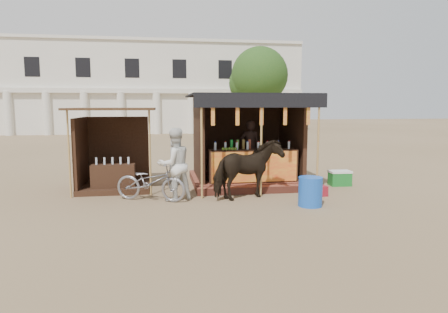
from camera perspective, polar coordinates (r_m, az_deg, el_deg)
name	(u,v)px	position (r m, az deg, el deg)	size (l,w,h in m)	color
ground	(235,213)	(9.26, 1.55, -8.02)	(120.00, 120.00, 0.00)	#846B4C
main_stall	(247,151)	(12.51, 3.32, 0.78)	(3.60, 3.61, 2.78)	brown
secondary_stall	(109,160)	(12.22, -16.07, -0.49)	(2.40, 2.40, 2.38)	#372014
cow	(248,170)	(10.43, 3.42, -1.88)	(0.85, 1.86, 1.57)	black
motorbike	(151,182)	(10.45, -10.43, -3.57)	(0.66, 1.89, 0.99)	gray
bystander	(174,165)	(10.31, -7.09, -1.15)	(0.91, 0.71, 1.88)	silver
blue_barrel	(310,192)	(9.99, 12.23, -4.92)	(0.58, 0.58, 0.72)	blue
red_crate	(318,190)	(11.26, 13.30, -4.73)	(0.39, 0.42, 0.27)	maroon
cooler	(340,178)	(12.79, 16.21, -2.97)	(0.66, 0.47, 0.46)	#186F25
background_building	(157,89)	(38.76, -9.58, 9.45)	(26.00, 7.45, 8.18)	silver
tree	(257,77)	(31.88, 4.70, 11.19)	(4.50, 4.40, 7.00)	#382314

